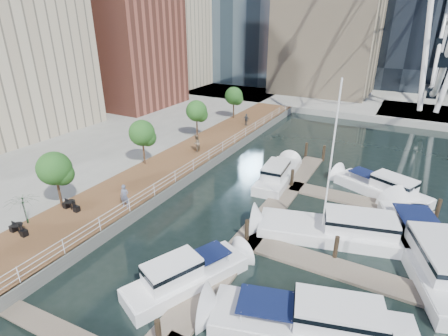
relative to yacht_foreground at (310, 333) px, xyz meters
name	(u,v)px	position (x,y,z in m)	size (l,w,h in m)	color
ground	(140,299)	(-9.23, -2.40, 0.00)	(520.00, 520.00, 0.00)	black
boardwalk	(170,169)	(-18.23, 12.60, 0.50)	(6.00, 60.00, 1.00)	brown
seawall	(194,175)	(-15.23, 12.60, 0.50)	(0.25, 60.00, 1.00)	#595954
land_inland	(10,131)	(-45.23, 12.60, 0.50)	(48.00, 90.00, 1.00)	gray
land_far	(374,70)	(-9.23, 99.60, 0.50)	(200.00, 114.00, 1.00)	gray
pier	(427,115)	(4.77, 49.60, 0.50)	(14.00, 12.00, 1.00)	gray
railing	(193,165)	(-15.33, 12.60, 1.52)	(0.10, 60.00, 1.05)	white
floating_docks	(323,241)	(-1.26, 7.58, 0.49)	(16.00, 34.00, 2.60)	#6D6051
midrise_condos	(77,27)	(-42.79, 24.42, 13.42)	(19.00, 67.00, 28.00)	#BCAD8E
street_trees	(142,133)	(-20.63, 11.60, 4.29)	(2.60, 42.60, 4.60)	#3F2B1C
yacht_foreground	(310,333)	(0.00, 0.00, 0.00)	(3.00, 11.20, 2.15)	white
pedestrian_near	(125,196)	(-16.12, 4.00, 1.95)	(0.69, 0.46, 1.91)	slate
pedestrian_mid	(196,143)	(-17.88, 17.17, 1.94)	(0.92, 0.71, 1.89)	#7C6A56
pedestrian_far	(246,120)	(-17.29, 28.97, 1.82)	(0.97, 0.40, 1.65)	#31353D
moored_yachts	(339,242)	(-0.33, 8.74, 0.00)	(19.66, 31.64, 11.50)	white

